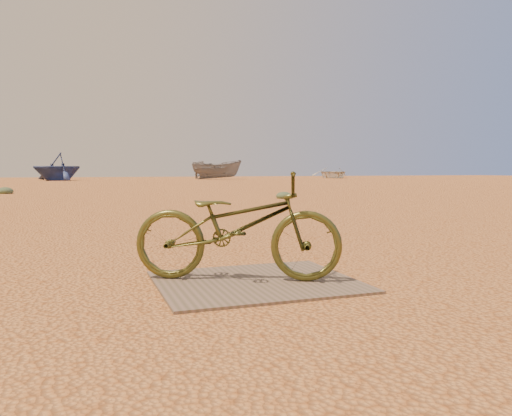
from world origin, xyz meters
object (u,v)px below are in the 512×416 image
object	(u,v)px
boat_mid_right	(217,170)
bicycle	(238,226)
plywood_board	(256,282)
boat_far_left	(57,166)
boat_far_right	(333,173)

from	to	relation	value
boat_mid_right	bicycle	bearing A→B (deg)	179.05
plywood_board	boat_far_left	world-z (taller)	boat_far_left
boat_mid_right	boat_far_right	bearing A→B (deg)	-65.49
boat_far_left	boat_far_right	xyz separation A→B (m)	(27.47, 3.16, -0.60)
boat_mid_right	boat_far_left	bearing A→B (deg)	106.38
boat_far_right	bicycle	bearing A→B (deg)	-103.48
boat_far_left	boat_mid_right	world-z (taller)	boat_far_left
plywood_board	boat_mid_right	xyz separation A→B (m)	(10.84, 41.57, 0.89)
boat_far_left	boat_far_right	size ratio (longest dim) A/B	0.81
bicycle	boat_mid_right	world-z (taller)	boat_mid_right
boat_far_right	boat_mid_right	bearing A→B (deg)	-153.69
bicycle	plywood_board	bearing A→B (deg)	-99.93
bicycle	boat_far_left	distance (m)	40.99
bicycle	boat_far_right	world-z (taller)	boat_far_right
plywood_board	boat_far_left	bearing A→B (deg)	94.24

